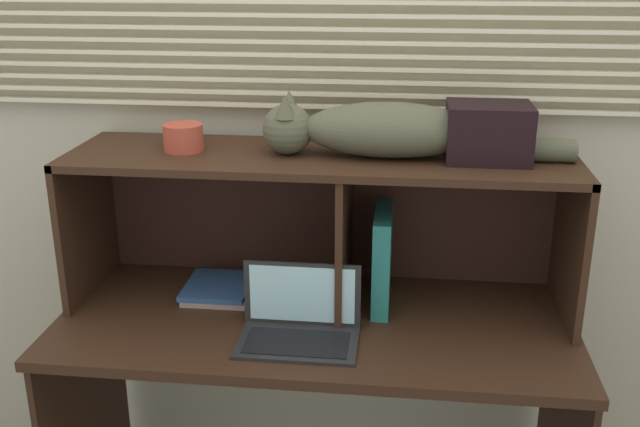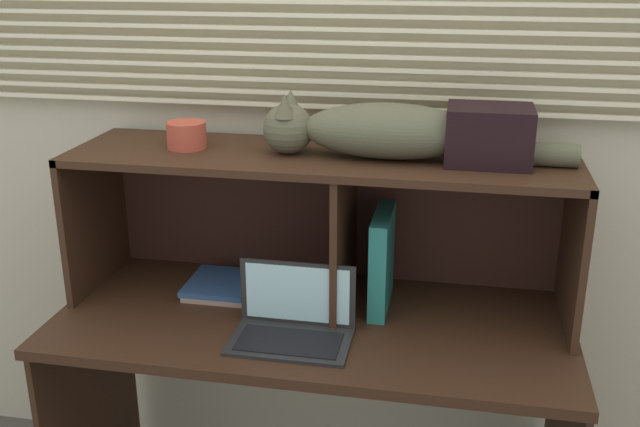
% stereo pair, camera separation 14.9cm
% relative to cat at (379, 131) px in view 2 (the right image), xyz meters
% --- Properties ---
extents(back_panel_with_blinds, '(4.40, 0.08, 2.50)m').
position_rel_cat_xyz_m(back_panel_with_blinds, '(-0.16, 0.25, -0.02)').
color(back_panel_with_blinds, beige).
rests_on(back_panel_with_blinds, ground).
extents(desk, '(1.47, 0.66, 0.75)m').
position_rel_cat_xyz_m(desk, '(-0.16, -0.12, -0.67)').
color(desk, '#361F13').
rests_on(desk, ground).
extents(hutch_shelf_unit, '(1.44, 0.40, 0.45)m').
position_rel_cat_xyz_m(hutch_shelf_unit, '(-0.16, 0.04, -0.21)').
color(hutch_shelf_unit, '#361F13').
rests_on(hutch_shelf_unit, desk).
extents(cat, '(0.86, 0.18, 0.17)m').
position_rel_cat_xyz_m(cat, '(0.00, 0.00, 0.00)').
color(cat, '#54543D').
rests_on(cat, hutch_shelf_unit).
extents(laptop, '(0.32, 0.20, 0.20)m').
position_rel_cat_xyz_m(laptop, '(-0.19, -0.24, -0.49)').
color(laptop, black).
rests_on(laptop, desk).
extents(binder_upright, '(0.05, 0.25, 0.29)m').
position_rel_cat_xyz_m(binder_upright, '(0.02, -0.00, -0.38)').
color(binder_upright, '#277C74').
rests_on(binder_upright, desk).
extents(book_stack, '(0.20, 0.22, 0.03)m').
position_rel_cat_xyz_m(book_stack, '(-0.48, 0.01, -0.51)').
color(book_stack, gray).
rests_on(book_stack, desk).
extents(small_basket, '(0.11, 0.11, 0.08)m').
position_rel_cat_xyz_m(small_basket, '(-0.56, -0.00, -0.04)').
color(small_basket, '#B64632').
rests_on(small_basket, hutch_shelf_unit).
extents(storage_box, '(0.23, 0.18, 0.15)m').
position_rel_cat_xyz_m(storage_box, '(0.30, -0.00, 0.00)').
color(storage_box, black).
rests_on(storage_box, hutch_shelf_unit).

